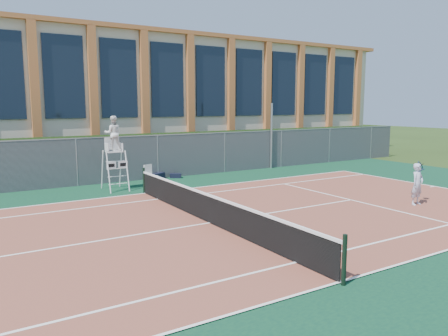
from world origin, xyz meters
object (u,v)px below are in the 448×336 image
steel_pole (271,136)px  umpire_chair (113,136)px  tennis_player (417,184)px  plastic_chair (150,174)px

steel_pole → umpire_chair: 10.12m
tennis_player → plastic_chair: bearing=128.6°
umpire_chair → tennis_player: 12.51m
steel_pole → tennis_player: bearing=-97.1°
plastic_chair → umpire_chair: bearing=177.8°
umpire_chair → steel_pole: bearing=9.4°
umpire_chair → tennis_player: umpire_chair is taller
umpire_chair → plastic_chair: bearing=-2.2°
umpire_chair → tennis_player: bearing=-45.8°
steel_pole → umpire_chair: steel_pole is taller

